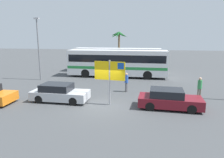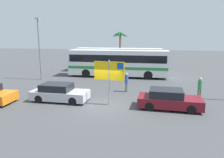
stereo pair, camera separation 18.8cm
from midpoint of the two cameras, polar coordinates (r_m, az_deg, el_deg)
ground at (r=14.63m, az=-2.32°, el=-7.56°), size 120.00×120.00×0.00m
bus_front_coach at (r=24.81m, az=1.82°, el=4.67°), size 11.59×2.47×3.17m
bus_rear_coach at (r=28.47m, az=1.87°, el=5.58°), size 11.59×2.47×3.17m
ferry_sign at (r=14.45m, az=-0.23°, el=1.75°), size 2.19×0.33×3.20m
car_maroon at (r=14.62m, az=15.54°, el=-5.39°), size 4.26×1.96×1.32m
car_silver at (r=16.17m, az=-13.89°, el=-3.66°), size 4.26×1.85×1.32m
pedestrian_near_sign at (r=18.21m, az=4.26°, el=-0.48°), size 0.32×0.32×1.68m
pedestrian_crossing_lot at (r=17.37m, az=23.14°, el=-1.92°), size 0.32×0.32×1.72m
lamp_post_right_side at (r=24.24m, az=-19.02°, el=8.37°), size 0.56×0.20×6.70m
palm_tree_seaside at (r=35.75m, az=2.40°, el=11.17°), size 3.01×2.93×5.51m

